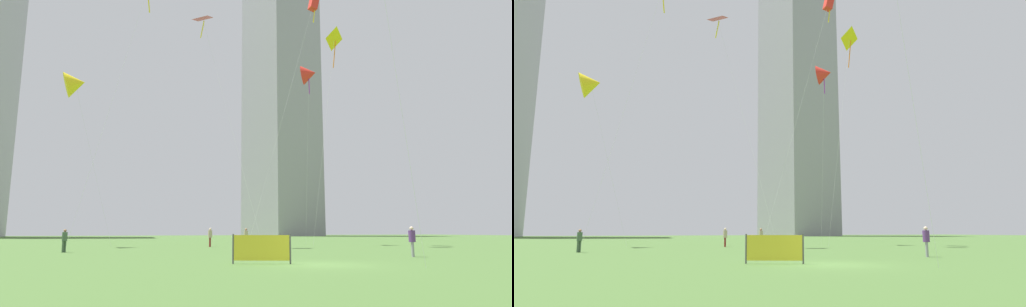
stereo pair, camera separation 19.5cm
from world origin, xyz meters
TOP-DOWN VIEW (x-y plane):
  - ground at (0.00, 0.00)m, footprint 280.00×280.00m
  - person_standing_0 at (-11.12, 17.08)m, footprint 0.37×0.37m
  - person_standing_1 at (8.25, 3.19)m, footprint 0.40×0.40m
  - person_standing_2 at (4.67, 21.62)m, footprint 0.40×0.40m
  - person_standing_3 at (1.76, 23.78)m, footprint 0.41×0.41m
  - kite_flying_0 at (14.28, 25.80)m, footprint 2.92×4.85m
  - kite_flying_1 at (0.33, 22.96)m, footprint 4.64×8.52m
  - kite_flying_3 at (-11.41, 28.87)m, footprint 5.71×2.68m
  - kite_flying_4 at (16.36, 23.35)m, footprint 4.77×2.13m
  - kite_flying_5 at (12.21, 20.67)m, footprint 9.09×2.14m
  - distant_highrise_1 at (51.75, 110.76)m, footprint 24.28×23.36m
  - event_banner at (-2.30, 1.44)m, footprint 2.53×1.20m

SIDE VIEW (x-z plane):
  - ground at x=0.00m, z-range 0.00..0.00m
  - event_banner at x=-2.30m, z-range 0.04..1.42m
  - person_standing_0 at x=-11.12m, z-range 0.13..1.79m
  - person_standing_2 at x=4.67m, z-range 0.14..1.92m
  - person_standing_1 at x=8.25m, z-range 0.14..1.93m
  - person_standing_3 at x=1.76m, z-range 0.14..1.97m
  - kite_flying_3 at x=-11.41m, z-range 7.46..25.45m
  - kite_flying_0 at x=14.28m, z-range 9.41..30.74m
  - kite_flying_1 at x=0.33m, z-range 11.11..34.77m
  - kite_flying_4 at x=16.36m, z-range 11.23..35.88m
  - kite_flying_5 at x=12.21m, z-range 12.60..40.10m
  - distant_highrise_1 at x=51.75m, z-range 0.00..93.47m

